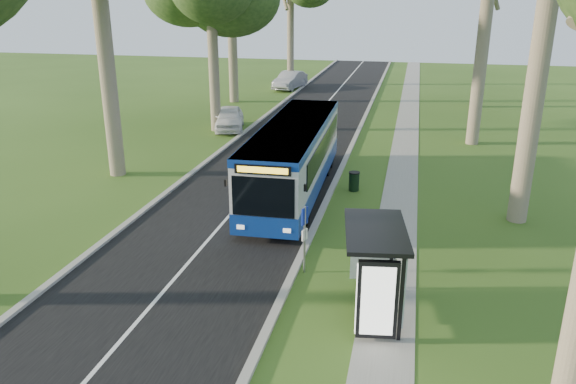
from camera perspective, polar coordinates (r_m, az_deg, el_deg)
name	(u,v)px	position (r m, az deg, el deg)	size (l,w,h in m)	color
ground	(295,271)	(17.94, 0.73, -7.99)	(120.00, 120.00, 0.00)	#34551A
road	(268,171)	(27.73, -2.08, 2.10)	(7.00, 100.00, 0.02)	black
kerb_east	(338,175)	(27.07, 5.11, 1.71)	(0.25, 100.00, 0.12)	#9E9B93
kerb_west	(201,166)	(28.77, -8.85, 2.62)	(0.25, 100.00, 0.12)	#9E9B93
centre_line	(268,171)	(27.72, -2.08, 2.12)	(0.12, 100.00, 0.01)	white
footpath	(401,180)	(26.89, 11.45, 1.15)	(1.50, 100.00, 0.02)	gray
bus	(294,158)	(24.32, 0.65, 3.51)	(2.74, 11.68, 3.08)	silver
bus_stop_sign	(305,231)	(17.27, 1.70, -4.01)	(0.16, 0.30, 2.21)	gray
bus_shelter	(379,262)	(14.70, 9.24, -7.06)	(1.98, 3.12, 2.51)	black
litter_bin	(354,181)	(25.07, 6.72, 1.10)	(0.49, 0.49, 0.86)	black
car_white	(229,118)	(36.70, -5.96, 7.49)	(1.74, 4.34, 1.48)	white
car_silver	(290,80)	(52.74, 0.20, 11.28)	(1.68, 4.83, 1.59)	#9B9DA2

